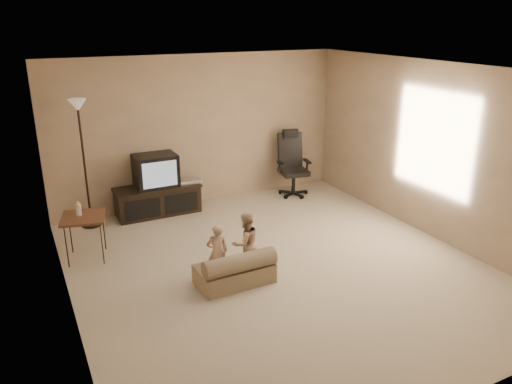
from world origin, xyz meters
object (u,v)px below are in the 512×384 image
child_sofa (236,271)px  toddler_right (246,243)px  floor_lamp (81,135)px  toddler_left (217,252)px  tv_stand (158,190)px  office_chair (292,172)px  side_table (83,217)px

child_sofa → toddler_right: (0.24, 0.24, 0.21)m
floor_lamp → toddler_right: floor_lamp is taller
toddler_left → toddler_right: toddler_right is taller
toddler_left → toddler_right: size_ratio=0.92×
tv_stand → floor_lamp: size_ratio=0.72×
toddler_right → floor_lamp: bearing=-64.9°
office_chair → tv_stand: bearing=-173.5°
side_table → floor_lamp: 1.41m
side_table → child_sofa: 2.17m
floor_lamp → side_table: bearing=-101.7°
office_chair → side_table: office_chair is taller
tv_stand → side_table: size_ratio=1.71×
side_table → child_sofa: (1.50, -1.52, -0.40)m
office_chair → floor_lamp: bearing=-172.4°
tv_stand → side_table: bearing=-139.5°
office_chair → child_sofa: office_chair is taller
office_chair → toddler_left: bearing=-126.4°
office_chair → toddler_left: (-2.39, -2.27, -0.06)m
child_sofa → toddler_right: toddler_right is taller
side_table → child_sofa: bearing=-45.4°
tv_stand → office_chair: (2.43, -0.15, 0.00)m
office_chair → toddler_left: size_ratio=1.61×
side_table → child_sofa: size_ratio=0.89×
tv_stand → floor_lamp: (-1.08, -0.01, 1.01)m
toddler_right → side_table: bearing=-43.5°
side_table → office_chair: bearing=14.5°
floor_lamp → toddler_left: size_ratio=2.69×
floor_lamp → toddler_left: floor_lamp is taller
tv_stand → office_chair: size_ratio=1.20×
floor_lamp → toddler_right: bearing=-57.7°
tv_stand → toddler_right: 2.44m
office_chair → floor_lamp: size_ratio=0.60×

